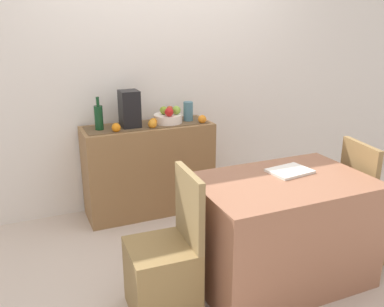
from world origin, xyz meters
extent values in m
cube|color=beige|center=(0.00, 0.00, -0.01)|extent=(6.40, 6.40, 0.02)
cube|color=silver|center=(0.00, 1.18, 1.35)|extent=(6.40, 0.06, 2.70)
cube|color=olive|center=(-0.24, 0.92, 0.42)|extent=(1.17, 0.42, 0.83)
cube|color=brown|center=(-0.24, 0.92, 0.84)|extent=(1.10, 0.32, 0.01)
cylinder|color=white|center=(-0.05, 0.92, 0.88)|extent=(0.26, 0.26, 0.08)
sphere|color=red|center=(-0.06, 0.84, 0.95)|extent=(0.08, 0.08, 0.08)
sphere|color=olive|center=(-0.08, 0.94, 0.95)|extent=(0.07, 0.07, 0.07)
sphere|color=#A93E20|center=(-0.01, 0.96, 0.95)|extent=(0.07, 0.07, 0.07)
sphere|color=#86B23C|center=(0.03, 0.90, 0.95)|extent=(0.08, 0.08, 0.08)
cylinder|color=#123D1E|center=(-0.67, 0.92, 0.94)|extent=(0.07, 0.07, 0.21)
cylinder|color=#123D1E|center=(-0.67, 0.92, 1.08)|extent=(0.03, 0.03, 0.07)
cube|color=black|center=(-0.40, 0.92, 1.00)|extent=(0.16, 0.18, 0.32)
cylinder|color=#467386|center=(0.15, 0.92, 0.92)|extent=(0.09, 0.09, 0.18)
sphere|color=orange|center=(0.24, 0.79, 0.87)|extent=(0.08, 0.08, 0.08)
sphere|color=orange|center=(-0.20, 0.89, 0.87)|extent=(0.07, 0.07, 0.07)
sphere|color=orange|center=(-0.23, 0.80, 0.87)|extent=(0.08, 0.08, 0.08)
sphere|color=orange|center=(-0.55, 0.80, 0.87)|extent=(0.08, 0.08, 0.08)
cube|color=#966147|center=(0.25, -0.47, 0.37)|extent=(1.15, 0.75, 0.74)
cube|color=white|center=(0.37, -0.37, 0.75)|extent=(0.30, 0.24, 0.02)
cube|color=olive|center=(-0.61, -0.47, 0.23)|extent=(0.42, 0.42, 0.45)
cube|color=olive|center=(-0.43, -0.47, 0.68)|extent=(0.06, 0.40, 0.45)
cube|color=olive|center=(1.10, -0.47, 0.23)|extent=(0.46, 0.46, 0.45)
cube|color=olive|center=(0.92, -0.44, 0.68)|extent=(0.10, 0.40, 0.45)
camera|label=1|loc=(-1.30, -2.54, 1.74)|focal=38.75mm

